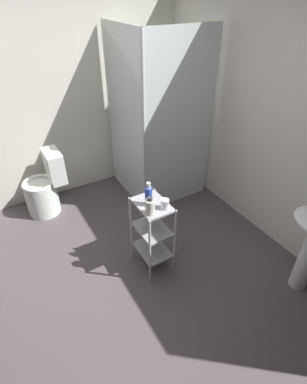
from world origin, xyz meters
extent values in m
cube|color=#4C4447|center=(0.00, 0.00, -0.01)|extent=(4.20, 4.20, 0.02)
cube|color=silver|center=(0.00, 1.85, 1.25)|extent=(4.20, 0.10, 2.50)
cube|color=silver|center=(-1.85, 0.00, 1.25)|extent=(0.10, 4.20, 2.50)
cube|color=white|center=(-1.31, 1.28, 0.05)|extent=(0.90, 0.90, 0.10)
cube|color=silver|center=(-1.31, 0.83, 1.05)|extent=(0.90, 0.02, 1.90)
cube|color=silver|center=(-0.86, 1.28, 1.05)|extent=(0.02, 0.90, 1.90)
cylinder|color=silver|center=(-0.86, 0.83, 1.05)|extent=(0.04, 0.04, 1.90)
cylinder|color=silver|center=(-1.31, 1.28, 0.10)|extent=(0.08, 0.08, 0.00)
cylinder|color=white|center=(0.80, 1.52, 0.34)|extent=(0.15, 0.15, 0.68)
cylinder|color=white|center=(-1.48, -0.23, 0.20)|extent=(0.37, 0.37, 0.40)
torus|color=white|center=(-1.48, -0.23, 0.42)|extent=(0.37, 0.37, 0.04)
cube|color=white|center=(-1.48, -0.01, 0.58)|extent=(0.35, 0.17, 0.36)
cylinder|color=silver|center=(-0.29, 0.36, 0.37)|extent=(0.02, 0.02, 0.74)
cylinder|color=silver|center=(0.07, 0.36, 0.37)|extent=(0.02, 0.02, 0.74)
cylinder|color=silver|center=(-0.29, 0.62, 0.37)|extent=(0.02, 0.02, 0.74)
cylinder|color=silver|center=(0.07, 0.62, 0.37)|extent=(0.02, 0.02, 0.74)
cube|color=#99999E|center=(-0.11, 0.49, 0.18)|extent=(0.36, 0.26, 0.02)
cube|color=#99999E|center=(-0.11, 0.49, 0.45)|extent=(0.36, 0.26, 0.02)
cube|color=#99999E|center=(-0.11, 0.49, 0.73)|extent=(0.36, 0.26, 0.02)
cylinder|color=white|center=(0.00, 0.41, 0.81)|extent=(0.08, 0.08, 0.14)
cylinder|color=#333338|center=(0.00, 0.41, 0.89)|extent=(0.04, 0.04, 0.03)
cylinder|color=#2C47AE|center=(-0.11, 0.46, 0.83)|extent=(0.06, 0.06, 0.18)
cylinder|color=white|center=(-0.11, 0.46, 0.94)|extent=(0.03, 0.03, 0.05)
cylinder|color=silver|center=(0.00, 0.55, 0.79)|extent=(0.07, 0.07, 0.09)
camera|label=1|loc=(1.65, -0.53, 2.30)|focal=27.78mm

